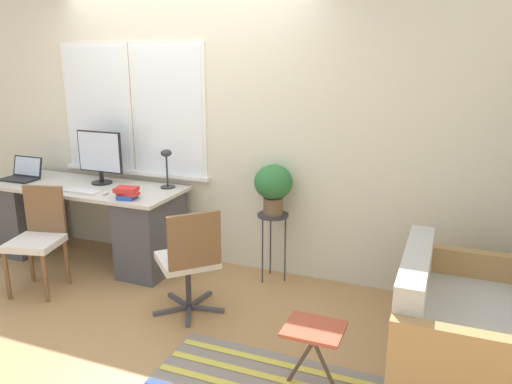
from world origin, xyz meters
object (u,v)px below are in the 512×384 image
(monitor, at_px, (100,156))
(book_stack, at_px, (127,193))
(desk_chair_wooden, at_px, (38,236))
(potted_plant, at_px, (273,185))
(folding_stool, at_px, (314,334))
(couch_loveseat, at_px, (459,333))
(plant_stand, at_px, (273,221))
(keyboard, at_px, (82,191))
(office_chair_swivel, at_px, (190,259))
(mouse, at_px, (106,193))
(desk_lamp, at_px, (167,162))
(laptop, at_px, (22,175))

(monitor, height_order, book_stack, monitor)
(desk_chair_wooden, xyz_separation_m, potted_plant, (1.78, 0.91, 0.40))
(potted_plant, height_order, folding_stool, potted_plant)
(couch_loveseat, xyz_separation_m, plant_stand, (-1.56, 0.83, 0.28))
(monitor, bearing_deg, plant_stand, 3.68)
(keyboard, distance_m, folding_stool, 2.63)
(potted_plant, bearing_deg, office_chair_swivel, -115.16)
(mouse, distance_m, folding_stool, 2.39)
(desk_chair_wooden, relative_size, plant_stand, 1.43)
(folding_stool, bearing_deg, desk_lamp, 143.57)
(keyboard, xyz_separation_m, book_stack, (0.51, -0.03, 0.05))
(keyboard, relative_size, couch_loveseat, 0.29)
(office_chair_swivel, bearing_deg, laptop, -59.18)
(monitor, bearing_deg, book_stack, -32.95)
(desk_lamp, xyz_separation_m, plant_stand, (1.05, 0.01, -0.45))
(book_stack, distance_m, plant_stand, 1.29)
(book_stack, height_order, desk_chair_wooden, desk_chair_wooden)
(book_stack, distance_m, office_chair_swivel, 0.93)
(monitor, xyz_separation_m, desk_chair_wooden, (-0.06, -0.80, -0.55))
(monitor, height_order, plant_stand, monitor)
(plant_stand, bearing_deg, desk_lamp, -179.33)
(desk_chair_wooden, relative_size, couch_loveseat, 0.71)
(keyboard, distance_m, mouse, 0.26)
(couch_loveseat, relative_size, plant_stand, 2.02)
(desk_lamp, xyz_separation_m, couch_loveseat, (2.60, -0.82, -0.73))
(laptop, distance_m, keyboard, 0.89)
(plant_stand, relative_size, folding_stool, 1.48)
(monitor, height_order, mouse, monitor)
(desk_lamp, bearing_deg, mouse, -132.57)
(monitor, relative_size, office_chair_swivel, 0.59)
(book_stack, bearing_deg, desk_lamp, 74.41)
(laptop, xyz_separation_m, monitor, (0.84, 0.17, 0.23))
(laptop, relative_size, book_stack, 1.62)
(mouse, distance_m, office_chair_swivel, 1.16)
(monitor, xyz_separation_m, office_chair_swivel, (1.34, -0.70, -0.57))
(keyboard, relative_size, office_chair_swivel, 0.41)
(laptop, xyz_separation_m, desk_chair_wooden, (0.78, -0.63, -0.32))
(monitor, distance_m, desk_chair_wooden, 0.97)
(desk_lamp, distance_m, couch_loveseat, 2.83)
(laptop, distance_m, folding_stool, 3.51)
(desk_lamp, relative_size, office_chair_swivel, 0.42)
(monitor, relative_size, couch_loveseat, 0.41)
(office_chair_swivel, relative_size, plant_stand, 1.40)
(desk_chair_wooden, distance_m, folding_stool, 2.57)
(mouse, distance_m, couch_loveseat, 3.06)
(mouse, bearing_deg, desk_lamp, 47.43)
(desk_chair_wooden, height_order, office_chair_swivel, desk_chair_wooden)
(office_chair_swivel, bearing_deg, desk_lamp, -95.58)
(keyboard, xyz_separation_m, potted_plant, (1.69, 0.44, 0.12))
(laptop, height_order, desk_lamp, desk_lamp)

